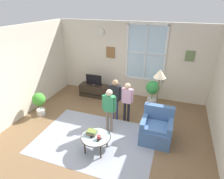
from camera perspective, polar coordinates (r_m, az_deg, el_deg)
name	(u,v)px	position (r m, az deg, el deg)	size (l,w,h in m)	color
ground_plane	(102,140)	(5.07, -3.17, -15.08)	(6.03, 6.24, 0.02)	brown
back_wall	(132,60)	(6.87, 5.99, 8.95)	(5.43, 0.17, 2.67)	beige
side_wall_left	(7,79)	(5.91, -29.30, 2.83)	(0.12, 5.64, 2.67)	beige
area_rug	(95,139)	(5.08, -5.03, -14.84)	(3.01, 2.11, 0.01)	#999EAD
tv_stand	(94,90)	(7.07, -5.42, -0.29)	(1.06, 0.43, 0.45)	#2D2319
television	(94,80)	(6.90, -5.57, 2.94)	(0.59, 0.08, 0.39)	#4C4C4C
armchair	(156,129)	(5.00, 13.31, -11.53)	(0.76, 0.74, 0.87)	#476B9E
coffee_table	(96,137)	(4.54, -4.92, -14.29)	(0.71, 0.71, 0.41)	#99B2B7
book_stack	(92,132)	(4.57, -6.11, -12.81)	(0.24, 0.18, 0.10)	gray
cup	(99,137)	(4.43, -3.99, -14.26)	(0.09, 0.09, 0.09)	#BF3F3F
remote_near_books	(99,140)	(4.42, -3.88, -14.93)	(0.04, 0.14, 0.02)	black
remote_near_cup	(92,136)	(4.53, -6.12, -13.83)	(0.04, 0.14, 0.02)	black
person_pink_shirt	(127,98)	(5.37, 4.59, -2.56)	(0.37, 0.17, 1.22)	black
person_green_shirt	(109,106)	(4.91, -0.83, -5.00)	(0.38, 0.17, 1.26)	#726656
person_black_shirt	(115,95)	(5.42, 0.94, -1.74)	(0.39, 0.18, 1.29)	#333851
potted_plant_by_window	(153,90)	(6.47, 12.18, -0.24)	(0.46, 0.46, 0.87)	silver
potted_plant_corner	(39,101)	(6.21, -21.19, -3.38)	(0.40, 0.40, 0.74)	silver
floor_lamp	(159,80)	(4.92, 14.15, 2.85)	(0.32, 0.32, 1.74)	black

